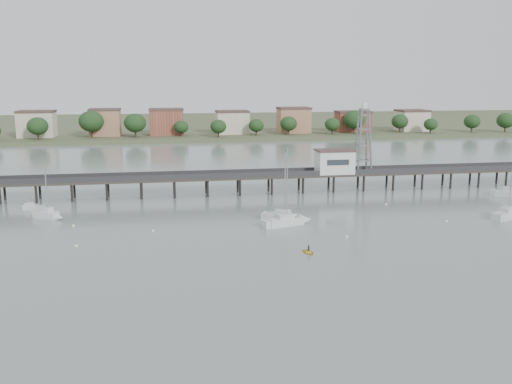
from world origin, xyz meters
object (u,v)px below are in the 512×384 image
pier (223,177)px  white_tender (33,208)px  sailboat_b (50,215)px  sailboat_f (289,218)px  sailboat_c (292,221)px  sailboat_d (511,214)px  lattice_tower (363,141)px  yellow_dinghy (308,253)px

pier → white_tender: 38.71m
sailboat_b → sailboat_f: sailboat_f is taller
sailboat_c → white_tender: 50.23m
sailboat_b → sailboat_c: (41.95, -11.22, -0.02)m
sailboat_b → sailboat_d: bearing=24.8°
sailboat_d → sailboat_f: bearing=148.0°
sailboat_b → pier: bearing=60.0°
lattice_tower → yellow_dinghy: (-24.01, -43.92, -11.10)m
sailboat_c → sailboat_d: 40.37m
white_tender → yellow_dinghy: (45.12, -35.50, -0.47)m
yellow_dinghy → sailboat_c: bearing=68.8°
sailboat_b → sailboat_d: size_ratio=0.80×
sailboat_b → white_tender: size_ratio=2.37×
sailboat_f → white_tender: 49.51m
pier → lattice_tower: (31.50, 0.00, 7.31)m
sailboat_b → yellow_dinghy: bearing=-0.4°
pier → sailboat_b: sailboat_b is taller
lattice_tower → sailboat_f: 35.92m
sailboat_c → lattice_tower: bearing=32.6°
pier → white_tender: pier is taller
sailboat_b → lattice_tower: bearing=48.0°
yellow_dinghy → pier: bearing=83.2°
pier → lattice_tower: bearing=0.0°
sailboat_f → yellow_dinghy: size_ratio=5.56×
sailboat_d → yellow_dinghy: 44.15m
sailboat_c → yellow_dinghy: bearing=-112.5°
sailboat_d → sailboat_b: bearing=144.1°
pier → sailboat_b: 37.02m
white_tender → yellow_dinghy: white_tender is taller
sailboat_d → white_tender: bearing=139.6°
pier → yellow_dinghy: 44.71m
lattice_tower → sailboat_c: size_ratio=1.09×
lattice_tower → white_tender: 70.45m
sailboat_c → yellow_dinghy: 16.51m
lattice_tower → sailboat_d: 35.84m
sailboat_d → sailboat_c: bearing=150.5°
pier → white_tender: bearing=-167.4°
sailboat_c → pier: bearing=90.0°
lattice_tower → sailboat_c: lattice_tower is taller
sailboat_f → sailboat_b: bearing=-158.6°
sailboat_b → white_tender: bearing=153.9°
pier → yellow_dinghy: bearing=-80.3°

